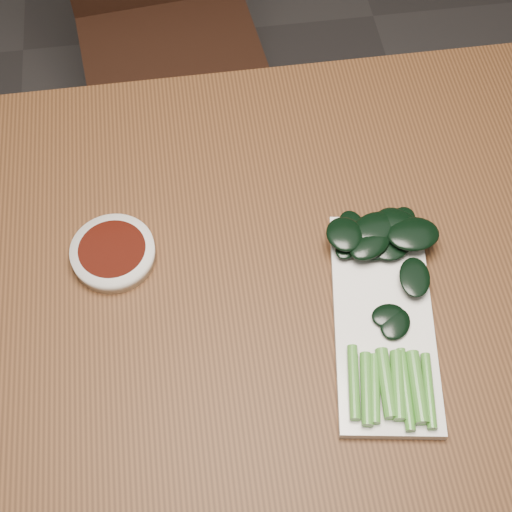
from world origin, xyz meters
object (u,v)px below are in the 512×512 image
Objects in this scene: chair_far at (165,19)px; sauce_bowl at (113,253)px; gai_lan at (389,275)px; table at (264,316)px; serving_plate at (383,320)px.

chair_far reaches higher than sauce_bowl.
gai_lan reaches higher than sauce_bowl.
sauce_bowl is at bearing 165.49° from gai_lan.
serving_plate is at bearing -24.16° from table.
gai_lan is (0.35, -0.09, 0.01)m from sauce_bowl.
table is 4.43× the size of gai_lan.
serving_plate is at bearing -23.14° from sauce_bowl.
table is 0.17m from serving_plate.
chair_far is at bearing 104.74° from serving_plate.
table is 0.22m from sauce_bowl.
serving_plate is at bearing -107.54° from gai_lan.
sauce_bowl reaches higher than table.
serving_plate is 0.06m from gai_lan.
gai_lan is (0.02, 0.05, 0.02)m from serving_plate.
gai_lan is at bearing 72.46° from serving_plate.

